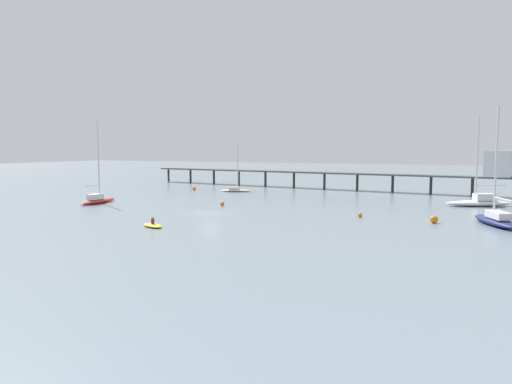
# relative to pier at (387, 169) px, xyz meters

# --- Properties ---
(ground_plane) EXTENTS (400.00, 400.00, 0.00)m
(ground_plane) POSITION_rel_pier_xyz_m (-16.20, -40.36, -4.34)
(ground_plane) COLOR slate
(pier) EXTENTS (79.00, 12.71, 8.01)m
(pier) POSITION_rel_pier_xyz_m (0.00, 0.00, 0.00)
(pier) COLOR #4C4C51
(pier) RESTS_ON ground_plane
(sailboat_cream) EXTENTS (6.34, 3.41, 9.07)m
(sailboat_cream) POSITION_rel_pier_xyz_m (-26.55, -11.89, -3.73)
(sailboat_cream) COLOR beige
(sailboat_cream) RESTS_ON ground_plane
(sailboat_red) EXTENTS (2.53, 8.03, 12.44)m
(sailboat_red) POSITION_rel_pier_xyz_m (-37.40, -37.65, -3.58)
(sailboat_red) COLOR red
(sailboat_red) RESTS_ON ground_plane
(sailboat_navy) EXTENTS (5.52, 9.22, 12.99)m
(sailboat_navy) POSITION_rel_pier_xyz_m (17.26, -36.21, -3.57)
(sailboat_navy) COLOR navy
(sailboat_navy) RESTS_ON ground_plane
(sailboat_white) EXTENTS (9.83, 6.41, 13.09)m
(sailboat_white) POSITION_rel_pier_xyz_m (16.00, -18.05, -3.55)
(sailboat_white) COLOR white
(sailboat_white) RESTS_ON ground_plane
(dinghy_yellow) EXTENTS (3.36, 2.55, 1.14)m
(dinghy_yellow) POSITION_rel_pier_xyz_m (-16.37, -52.42, -4.14)
(dinghy_yellow) COLOR yellow
(dinghy_yellow) RESTS_ON ground_plane
(mooring_buoy_inner) EXTENTS (0.63, 0.63, 0.63)m
(mooring_buoy_inner) POSITION_rel_pier_xyz_m (-18.41, -32.79, -4.02)
(mooring_buoy_inner) COLOR orange
(mooring_buoy_inner) RESTS_ON ground_plane
(mooring_buoy_far) EXTENTS (0.54, 0.54, 0.54)m
(mooring_buoy_far) POSITION_rel_pier_xyz_m (2.39, -36.05, -4.07)
(mooring_buoy_far) COLOR orange
(mooring_buoy_far) RESTS_ON ground_plane
(mooring_buoy_mid) EXTENTS (0.71, 0.71, 0.71)m
(mooring_buoy_mid) POSITION_rel_pier_xyz_m (-35.74, -12.17, -3.98)
(mooring_buoy_mid) COLOR orange
(mooring_buoy_mid) RESTS_ON ground_plane
(mooring_buoy_outer) EXTENTS (0.88, 0.88, 0.88)m
(mooring_buoy_outer) POSITION_rel_pier_xyz_m (10.97, -37.37, -3.90)
(mooring_buoy_outer) COLOR orange
(mooring_buoy_outer) RESTS_ON ground_plane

